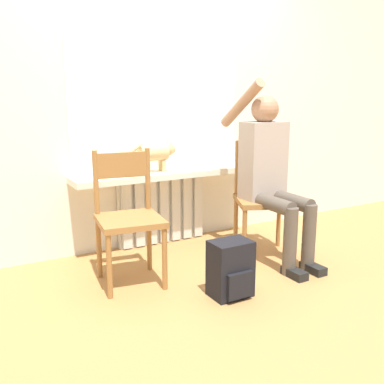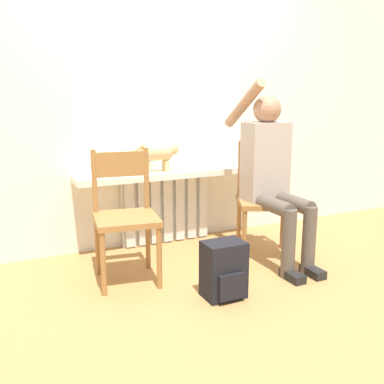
{
  "view_description": "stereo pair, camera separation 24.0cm",
  "coord_description": "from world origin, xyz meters",
  "px_view_note": "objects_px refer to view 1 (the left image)",
  "views": [
    {
      "loc": [
        -1.63,
        -2.24,
        1.29
      ],
      "look_at": [
        0.0,
        0.63,
        0.55
      ],
      "focal_mm": 42.0,
      "sensor_mm": 36.0,
      "label": 1
    },
    {
      "loc": [
        -1.42,
        -2.35,
        1.29
      ],
      "look_at": [
        0.0,
        0.63,
        0.55
      ],
      "focal_mm": 42.0,
      "sensor_mm": 36.0,
      "label": 2
    }
  ],
  "objects_px": {
    "chair_right": "(262,196)",
    "cat": "(156,153)",
    "chair_left": "(128,215)",
    "person": "(271,169)",
    "backpack": "(231,269)"
  },
  "relations": [
    {
      "from": "cat",
      "to": "person",
      "type": "bearing_deg",
      "value": -44.01
    },
    {
      "from": "person",
      "to": "cat",
      "type": "relative_size",
      "value": 3.11
    },
    {
      "from": "chair_right",
      "to": "cat",
      "type": "distance_m",
      "value": 0.93
    },
    {
      "from": "cat",
      "to": "backpack",
      "type": "distance_m",
      "value": 1.24
    },
    {
      "from": "backpack",
      "to": "cat",
      "type": "bearing_deg",
      "value": 90.69
    },
    {
      "from": "chair_right",
      "to": "person",
      "type": "bearing_deg",
      "value": -73.84
    },
    {
      "from": "cat",
      "to": "backpack",
      "type": "xyz_separation_m",
      "value": [
        0.01,
        -1.08,
        -0.62
      ]
    },
    {
      "from": "person",
      "to": "backpack",
      "type": "height_order",
      "value": "person"
    },
    {
      "from": "person",
      "to": "backpack",
      "type": "xyz_separation_m",
      "value": [
        -0.65,
        -0.43,
        -0.53
      ]
    },
    {
      "from": "chair_right",
      "to": "chair_left",
      "type": "bearing_deg",
      "value": -155.34
    },
    {
      "from": "chair_left",
      "to": "person",
      "type": "distance_m",
      "value": 1.16
    },
    {
      "from": "chair_left",
      "to": "chair_right",
      "type": "distance_m",
      "value": 1.14
    },
    {
      "from": "backpack",
      "to": "chair_right",
      "type": "bearing_deg",
      "value": 39.02
    },
    {
      "from": "chair_left",
      "to": "backpack",
      "type": "xyz_separation_m",
      "value": [
        0.47,
        -0.55,
        -0.29
      ]
    },
    {
      "from": "chair_left",
      "to": "cat",
      "type": "distance_m",
      "value": 0.78
    }
  ]
}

